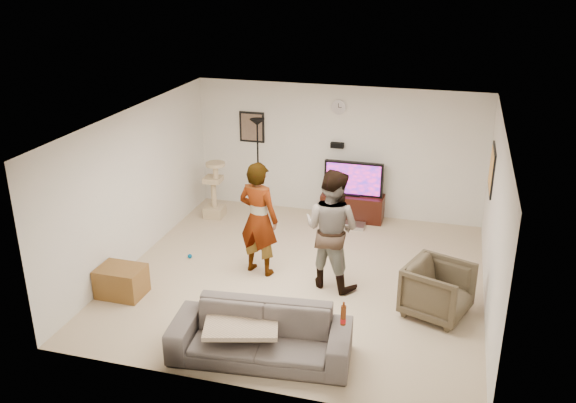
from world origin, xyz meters
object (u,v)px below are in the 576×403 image
(person_left, at_px, (259,219))
(beer_bottle, at_px, (343,315))
(tv, at_px, (354,179))
(sofa, at_px, (260,335))
(person_right, at_px, (331,229))
(side_table, at_px, (121,281))
(armchair, at_px, (438,290))
(cat_tree, at_px, (214,189))
(floor_lamp, at_px, (258,169))
(tv_stand, at_px, (352,207))

(person_left, relative_size, beer_bottle, 7.30)
(tv, height_order, sofa, tv)
(person_right, distance_m, side_table, 3.18)
(armchair, relative_size, side_table, 1.26)
(tv, relative_size, person_left, 0.60)
(cat_tree, distance_m, sofa, 4.63)
(person_left, bearing_deg, sofa, 122.86)
(floor_lamp, bearing_deg, tv, 11.14)
(tv, bearing_deg, tv_stand, 0.00)
(floor_lamp, relative_size, cat_tree, 1.71)
(tv, bearing_deg, person_right, -87.25)
(person_left, height_order, armchair, person_left)
(side_table, bearing_deg, person_right, 21.49)
(cat_tree, height_order, person_left, person_left)
(side_table, bearing_deg, floor_lamp, 73.54)
(tv_stand, bearing_deg, armchair, -60.40)
(floor_lamp, xyz_separation_m, person_right, (1.89, -2.26, -0.03))
(sofa, relative_size, beer_bottle, 8.87)
(cat_tree, height_order, beer_bottle, cat_tree)
(cat_tree, height_order, side_table, cat_tree)
(tv_stand, relative_size, sofa, 0.53)
(person_right, bearing_deg, floor_lamp, -31.71)
(person_left, distance_m, side_table, 2.23)
(person_left, distance_m, beer_bottle, 2.76)
(person_left, xyz_separation_m, person_right, (1.16, -0.10, 0.01))
(person_right, bearing_deg, tv, -68.83)
(tv_stand, xyz_separation_m, tv, (0.00, 0.00, 0.57))
(person_left, height_order, beer_bottle, person_left)
(tv_stand, xyz_separation_m, sofa, (-0.32, -4.64, 0.08))
(tv_stand, height_order, side_table, tv_stand)
(armchair, bearing_deg, cat_tree, 80.20)
(tv, height_order, person_left, person_left)
(cat_tree, relative_size, side_table, 1.68)
(person_left, bearing_deg, side_table, 49.87)
(tv_stand, xyz_separation_m, person_left, (-1.04, -2.51, 0.67))
(tv_stand, relative_size, tv, 1.06)
(armchair, distance_m, side_table, 4.55)
(tv, xyz_separation_m, sofa, (-0.32, -4.64, -0.49))
(tv, distance_m, floor_lamp, 1.80)
(sofa, xyz_separation_m, side_table, (-2.44, 0.90, -0.10))
(cat_tree, height_order, armchair, cat_tree)
(tv_stand, bearing_deg, person_left, -112.52)
(floor_lamp, xyz_separation_m, side_table, (-1.00, -3.40, -0.73))
(tv, relative_size, side_table, 1.66)
(person_right, height_order, armchair, person_right)
(tv_stand, height_order, person_left, person_left)
(person_right, height_order, side_table, person_right)
(floor_lamp, distance_m, cat_tree, 0.94)
(tv_stand, bearing_deg, tv, 0.00)
(tv_stand, height_order, floor_lamp, floor_lamp)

